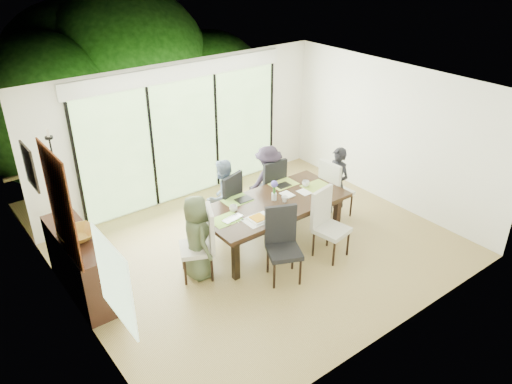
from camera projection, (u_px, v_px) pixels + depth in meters
floor at (265, 251)px, 8.34m from camera, size 6.00×5.00×0.01m
ceiling at (267, 92)px, 7.08m from camera, size 6.00×5.00×0.01m
wall_back at (184, 132)px, 9.47m from camera, size 6.00×0.02×2.70m
wall_front at (397, 251)px, 5.94m from camera, size 6.00×0.02×2.70m
wall_left at (73, 244)px, 6.09m from camera, size 0.02×5.00×2.70m
wall_right at (392, 135)px, 9.32m from camera, size 0.02×5.00×2.70m
glass_doors at (185, 140)px, 9.51m from camera, size 4.20×0.02×2.30m
blinds_header at (181, 72)px, 8.90m from camera, size 4.40×0.06×0.28m
mullion_a at (77, 168)px, 8.38m from camera, size 0.05×0.04×2.30m
mullion_b at (152, 149)px, 9.13m from camera, size 0.05×0.04×2.30m
mullion_c at (216, 132)px, 9.88m from camera, size 0.05×0.04×2.30m
mullion_d at (271, 118)px, 10.63m from camera, size 0.05×0.04×2.30m
side_window at (114, 281)px, 5.19m from camera, size 0.02×0.90×1.00m
deck at (167, 181)px, 10.75m from camera, size 6.00×1.80×0.10m
rail_top at (148, 144)px, 11.03m from camera, size 6.00×0.08×0.06m
foliage_left at (43, 110)px, 10.35m from camera, size 3.20×3.20×3.20m
foliage_mid at (127, 71)px, 11.79m from camera, size 4.00×4.00×4.00m
foliage_right at (210, 88)px, 12.45m from camera, size 2.80×2.80×2.80m
foliage_far at (76, 79)px, 11.83m from camera, size 3.60×3.60×3.60m
table_top at (274, 204)px, 8.20m from camera, size 2.53×1.16×0.06m
table_apron at (273, 209)px, 8.24m from camera, size 2.32×0.95×0.11m
table_leg_fl at (236, 259)px, 7.50m from camera, size 0.09×0.09×0.73m
table_leg_fr at (337, 215)px, 8.66m from camera, size 0.09×0.09×0.73m
table_leg_bl at (205, 234)px, 8.11m from camera, size 0.09×0.09×0.73m
table_leg_br at (304, 196)px, 9.27m from camera, size 0.09×0.09×0.73m
chair_left_end at (196, 243)px, 7.48m from camera, size 0.64×0.64×1.16m
chair_right_end at (337, 188)px, 9.09m from camera, size 0.51×0.51×1.16m
chair_far_left at (222, 201)px, 8.64m from camera, size 0.61×0.61×1.16m
chair_far_right at (267, 186)px, 9.18m from camera, size 0.51×0.51×1.16m
chair_near_left at (284, 247)px, 7.40m from camera, size 0.64×0.64×1.16m
chair_near_right at (332, 225)px, 7.94m from camera, size 0.56×0.56×1.16m
person_left_end at (197, 237)px, 7.44m from camera, size 0.49×0.69×1.36m
person_right_end at (337, 183)px, 9.03m from camera, size 0.41×0.64×1.36m
person_far_left at (223, 197)px, 8.58m from camera, size 0.69×0.49×1.36m
person_far_right at (268, 181)px, 9.12m from camera, size 0.67×0.46×1.36m
placemat_left at (226, 220)px, 7.67m from camera, size 0.46×0.34×0.01m
placemat_right at (316, 186)px, 8.69m from camera, size 0.46×0.34×0.01m
placemat_far_l at (237, 200)px, 8.22m from camera, size 0.46×0.34×0.01m
placemat_far_r at (283, 184)px, 8.76m from camera, size 0.46×0.34×0.01m
placemat_paper at (258, 220)px, 7.68m from camera, size 0.46×0.34×0.01m
tablet_far_l at (244, 199)px, 8.24m from camera, size 0.27×0.19×0.01m
tablet_far_r at (283, 185)px, 8.69m from camera, size 0.25×0.18×0.01m
papers at (307, 191)px, 8.53m from camera, size 0.32×0.23×0.00m
platter_base at (258, 219)px, 7.67m from camera, size 0.27×0.27×0.03m
platter_snacks at (258, 218)px, 7.66m from camera, size 0.21×0.21×0.01m
vase at (274, 197)px, 8.22m from camera, size 0.08×0.08×0.13m
hyacinth_stems at (274, 190)px, 8.16m from camera, size 0.04×0.04×0.17m
hyacinth_blooms at (274, 184)px, 8.11m from camera, size 0.12×0.12×0.12m
laptop at (235, 220)px, 7.65m from camera, size 0.38×0.28×0.03m
cup_a at (233, 208)px, 7.89m from camera, size 0.15×0.15×0.10m
cup_b at (285, 199)px, 8.17m from camera, size 0.15×0.15×0.10m
cup_c at (306, 184)px, 8.66m from camera, size 0.15×0.15×0.10m
book at (283, 196)px, 8.35m from camera, size 0.18×0.24×0.02m
sideboard at (81, 264)px, 7.19m from camera, size 0.48×1.71×0.96m
bowl at (77, 235)px, 6.86m from camera, size 0.51×0.51×0.12m
candlestick_base at (67, 224)px, 7.20m from camera, size 0.11×0.11×0.04m
candlestick_shaft at (58, 182)px, 6.89m from camera, size 0.03×0.03×1.33m
candlestick_pan at (49, 138)px, 6.58m from camera, size 0.11×0.11×0.03m
candle at (48, 133)px, 6.55m from camera, size 0.04×0.04×0.11m
tapestry at (60, 205)px, 6.23m from camera, size 0.02×1.00×1.50m
art_frame at (29, 167)px, 7.12m from camera, size 0.03×0.55×0.65m
art_canvas at (31, 166)px, 7.13m from camera, size 0.01×0.45×0.55m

